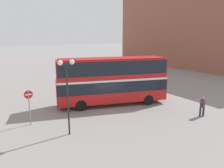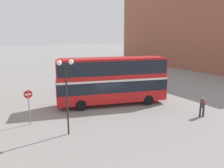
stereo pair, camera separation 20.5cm
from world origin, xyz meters
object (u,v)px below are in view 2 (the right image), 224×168
object	(u,v)px
double_decker_bus	(112,78)
no_entry_sign	(29,102)
street_lamp_twin_globe	(66,80)
parked_car_kerb_near	(114,77)
pedestrian_foreground	(202,105)

from	to	relation	value
double_decker_bus	no_entry_sign	size ratio (longest dim) A/B	3.98
double_decker_bus	street_lamp_twin_globe	size ratio (longest dim) A/B	2.08
double_decker_bus	parked_car_kerb_near	world-z (taller)	double_decker_bus
parked_car_kerb_near	street_lamp_twin_globe	bearing A→B (deg)	43.76
pedestrian_foreground	parked_car_kerb_near	size ratio (longest dim) A/B	0.44
pedestrian_foreground	parked_car_kerb_near	distance (m)	15.68
pedestrian_foreground	parked_car_kerb_near	world-z (taller)	pedestrian_foreground
parked_car_kerb_near	street_lamp_twin_globe	size ratio (longest dim) A/B	0.74
pedestrian_foreground	street_lamp_twin_globe	bearing A→B (deg)	-68.42
no_entry_sign	street_lamp_twin_globe	bearing A→B (deg)	-59.62
street_lamp_twin_globe	parked_car_kerb_near	bearing A→B (deg)	46.22
double_decker_bus	no_entry_sign	xyz separation A→B (m)	(-8.25, -0.76, -0.84)
double_decker_bus	pedestrian_foreground	world-z (taller)	double_decker_bus
pedestrian_foreground	no_entry_sign	xyz separation A→B (m)	(-13.07, 6.34, 0.82)
pedestrian_foreground	street_lamp_twin_globe	size ratio (longest dim) A/B	0.33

